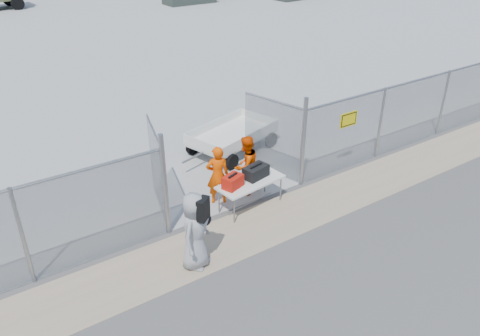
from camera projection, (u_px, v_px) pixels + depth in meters
ground at (290, 247)px, 10.43m from camera, size 160.00×160.00×0.00m
dirt_strip at (263, 225)px, 11.16m from camera, size 44.00×1.60×0.01m
chain_link_fence at (240, 168)px, 11.37m from camera, size 40.00×0.20×2.20m
folding_table at (250, 194)px, 11.70m from camera, size 1.82×0.93×0.74m
orange_bag at (233, 182)px, 11.19m from camera, size 0.57×0.47×0.31m
black_duffel at (256, 172)px, 11.63m from camera, size 0.70×0.49×0.31m
security_worker_left at (218, 175)px, 11.69m from camera, size 0.68×0.57×1.58m
security_worker_right at (246, 166)px, 12.10m from camera, size 0.92×0.79×1.62m
visitor at (195, 231)px, 9.49m from camera, size 1.01×0.95×1.74m
utility_trailer at (233, 138)px, 14.51m from camera, size 3.96×2.81×0.87m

